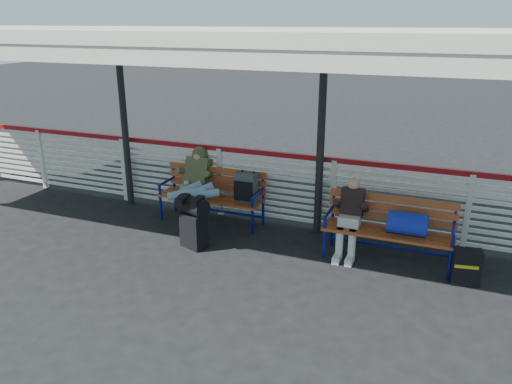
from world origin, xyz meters
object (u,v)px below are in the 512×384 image
at_px(bench_right, 397,224).
at_px(traveler_man, 194,187).
at_px(companion_person, 350,216).
at_px(luggage_stack, 193,220).
at_px(bench_left, 224,189).
at_px(suitcase_side, 466,267).

distance_m(bench_right, traveler_man, 3.22).
relative_size(bench_right, companion_person, 1.57).
bearing_deg(luggage_stack, bench_right, 32.59).
bearing_deg(traveler_man, bench_left, 43.68).
bearing_deg(suitcase_side, bench_right, 151.46).
relative_size(bench_left, suitcase_side, 3.72).
bearing_deg(bench_left, companion_person, -10.24).
height_order(traveler_man, suitcase_side, traveler_man).
xyz_separation_m(traveler_man, companion_person, (2.56, -0.05, -0.10)).
bearing_deg(suitcase_side, luggage_stack, 174.83).
xyz_separation_m(bench_right, companion_person, (-0.66, -0.01, 0.01)).
xyz_separation_m(luggage_stack, bench_left, (0.01, 1.03, 0.16)).
distance_m(traveler_man, suitcase_side, 4.20).
xyz_separation_m(bench_right, traveler_man, (-3.22, 0.04, 0.11)).
bearing_deg(suitcase_side, bench_left, 159.46).
xyz_separation_m(luggage_stack, suitcase_side, (3.82, 0.33, -0.20)).
xyz_separation_m(bench_left, companion_person, (2.20, -0.40, -0.00)).
distance_m(bench_right, companion_person, 0.66).
height_order(bench_right, companion_person, companion_person).
distance_m(bench_right, suitcase_side, 1.05).
height_order(luggage_stack, companion_person, companion_person).
bearing_deg(suitcase_side, companion_person, 159.28).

